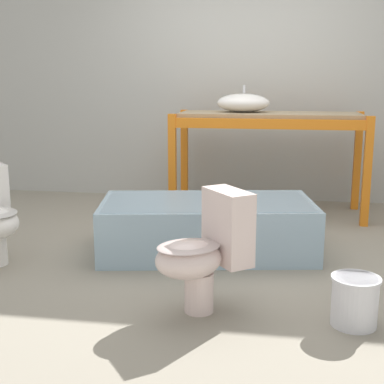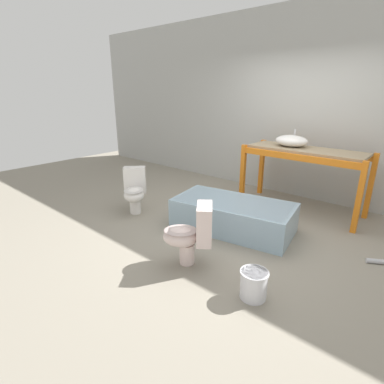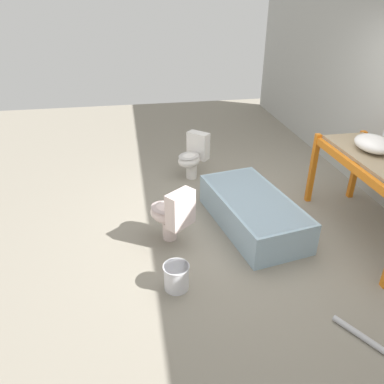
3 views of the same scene
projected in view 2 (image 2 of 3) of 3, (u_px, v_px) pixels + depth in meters
The scene contains 8 objects.
ground_plane at pixel (245, 226), 4.28m from camera, with size 12.00×12.00×0.00m, color gray.
warehouse_wall_rear at pixel (307, 105), 5.05m from camera, with size 10.80×0.08×3.20m.
shelving_rack at pixel (305, 159), 4.61m from camera, with size 1.85×0.72×1.00m.
sink_basin at pixel (291, 141), 4.71m from camera, with size 0.51×0.38×0.26m.
bathtub_main at pixel (233, 213), 4.13m from camera, with size 1.72×1.07×0.41m.
toilet_near at pixel (135, 190), 4.66m from camera, with size 0.61×0.61×0.70m.
toilet_far at pixel (191, 233), 3.26m from camera, with size 0.62×0.58×0.70m.
bucket_white at pixel (254, 284), 2.77m from camera, with size 0.27×0.27×0.28m.
Camera 2 is at (1.96, -3.45, 1.86)m, focal length 28.00 mm.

